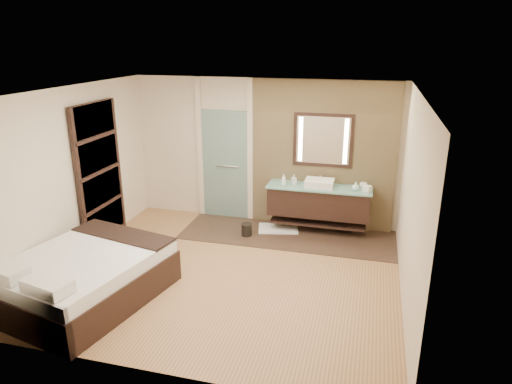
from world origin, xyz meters
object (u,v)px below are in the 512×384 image
(vanity, at_px, (319,201))
(mirror_unit, at_px, (323,140))
(bed, at_px, (84,277))
(waste_bin, at_px, (247,230))

(vanity, distance_m, mirror_unit, 1.10)
(bed, relative_size, waste_bin, 10.09)
(mirror_unit, distance_m, waste_bin, 2.09)
(vanity, bearing_deg, bed, -131.82)
(mirror_unit, bearing_deg, waste_bin, -147.18)
(mirror_unit, height_order, bed, mirror_unit)
(vanity, bearing_deg, waste_bin, -155.95)
(mirror_unit, height_order, waste_bin, mirror_unit)
(waste_bin, bearing_deg, bed, -121.42)
(bed, bearing_deg, mirror_unit, 62.69)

